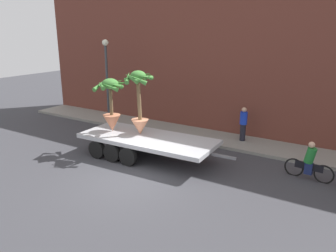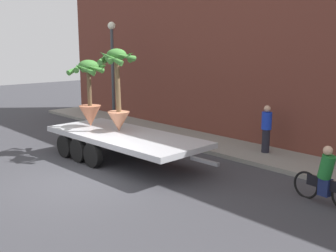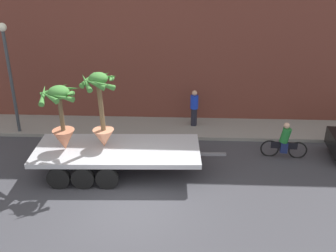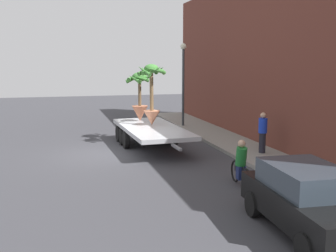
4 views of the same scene
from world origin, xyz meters
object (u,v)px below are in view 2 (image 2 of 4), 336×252
object	(u,v)px
cyclist	(326,178)
pedestrian_near_gate	(266,128)
potted_palm_middle	(90,92)
street_lamp	(112,60)
potted_palm_rear	(118,88)
flatbed_trailer	(120,138)

from	to	relation	value
cyclist	pedestrian_near_gate	distance (m)	4.48
potted_palm_middle	pedestrian_near_gate	bearing A→B (deg)	41.39
potted_palm_middle	cyclist	bearing A→B (deg)	10.63
pedestrian_near_gate	street_lamp	xyz separation A→B (m)	(-7.92, -1.01, 2.19)
cyclist	pedestrian_near_gate	xyz separation A→B (m)	(-3.58, 2.66, 0.37)
cyclist	street_lamp	world-z (taller)	street_lamp
potted_palm_middle	pedestrian_near_gate	world-z (taller)	potted_palm_middle
street_lamp	potted_palm_rear	bearing A→B (deg)	-33.32
flatbed_trailer	potted_palm_rear	size ratio (longest dim) A/B	2.50
flatbed_trailer	potted_palm_rear	distance (m)	1.73
cyclist	pedestrian_near_gate	bearing A→B (deg)	143.33
flatbed_trailer	street_lamp	distance (m)	6.20
flatbed_trailer	cyclist	size ratio (longest dim) A/B	3.88
cyclist	street_lamp	size ratio (longest dim) A/B	0.38
potted_palm_rear	street_lamp	xyz separation A→B (m)	(-4.50, 2.96, 0.75)
street_lamp	cyclist	bearing A→B (deg)	-8.18
potted_palm_rear	potted_palm_middle	distance (m)	1.43
potted_palm_rear	pedestrian_near_gate	distance (m)	5.43
pedestrian_near_gate	street_lamp	distance (m)	8.28
flatbed_trailer	potted_palm_middle	size ratio (longest dim) A/B	2.92
potted_palm_middle	street_lamp	bearing A→B (deg)	133.93
street_lamp	potted_palm_middle	bearing A→B (deg)	-46.07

